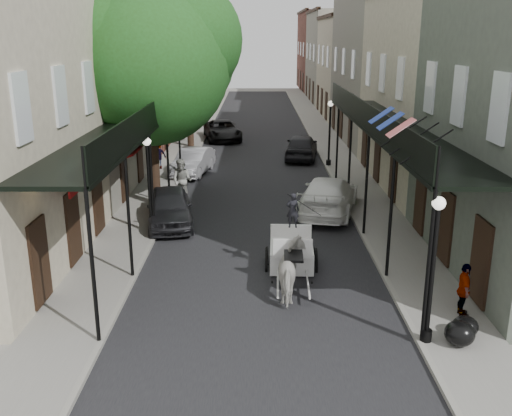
{
  "coord_description": "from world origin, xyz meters",
  "views": [
    {
      "loc": [
        -0.09,
        -14.56,
        7.36
      ],
      "look_at": [
        -0.11,
        4.44,
        1.6
      ],
      "focal_mm": 40.0,
      "sensor_mm": 36.0,
      "label": 1
    }
  ],
  "objects_px": {
    "lamppost_right_near": "(433,268)",
    "pedestrian_sidewalk_right": "(464,290)",
    "car_left_near": "(170,207)",
    "car_left_far": "(222,130)",
    "pedestrian_sidewalk_left": "(158,155)",
    "tree_far": "(194,60)",
    "car_left_mid": "(193,161)",
    "tree_near": "(159,57)",
    "lamppost_left": "(149,184)",
    "carriage": "(291,234)",
    "pedestrian_walking": "(182,181)",
    "lamppost_right_far": "(330,132)",
    "car_right_far": "(301,147)",
    "horse": "(293,271)",
    "car_right_near": "(328,195)"
  },
  "relations": [
    {
      "from": "lamppost_right_near",
      "to": "pedestrian_sidewalk_right",
      "type": "xyz_separation_m",
      "value": [
        1.34,
        1.33,
        -1.18
      ]
    },
    {
      "from": "car_left_near",
      "to": "car_left_far",
      "type": "distance_m",
      "value": 19.59
    },
    {
      "from": "pedestrian_sidewalk_left",
      "to": "tree_far",
      "type": "bearing_deg",
      "value": -139.88
    },
    {
      "from": "tree_far",
      "to": "car_left_mid",
      "type": "xyz_separation_m",
      "value": [
        0.65,
        -7.94,
        -5.13
      ]
    },
    {
      "from": "tree_near",
      "to": "lamppost_left",
      "type": "height_order",
      "value": "tree_near"
    },
    {
      "from": "pedestrian_sidewalk_right",
      "to": "carriage",
      "type": "bearing_deg",
      "value": 55.77
    },
    {
      "from": "pedestrian_walking",
      "to": "lamppost_right_far",
      "type": "bearing_deg",
      "value": 59.87
    },
    {
      "from": "carriage",
      "to": "car_right_far",
      "type": "distance_m",
      "value": 17.04
    },
    {
      "from": "car_left_mid",
      "to": "lamppost_left",
      "type": "bearing_deg",
      "value": -82.87
    },
    {
      "from": "horse",
      "to": "pedestrian_walking",
      "type": "xyz_separation_m",
      "value": [
        -4.48,
        9.97,
        0.19
      ]
    },
    {
      "from": "lamppost_right_near",
      "to": "car_left_near",
      "type": "bearing_deg",
      "value": 129.3
    },
    {
      "from": "lamppost_right_far",
      "to": "pedestrian_sidewalk_left",
      "type": "height_order",
      "value": "lamppost_right_far"
    },
    {
      "from": "lamppost_right_far",
      "to": "tree_near",
      "type": "bearing_deg",
      "value": -136.69
    },
    {
      "from": "car_left_mid",
      "to": "pedestrian_walking",
      "type": "bearing_deg",
      "value": -79.04
    },
    {
      "from": "carriage",
      "to": "car_right_far",
      "type": "bearing_deg",
      "value": 86.48
    },
    {
      "from": "lamppost_right_far",
      "to": "carriage",
      "type": "xyz_separation_m",
      "value": [
        -3.04,
        -14.72,
        -0.99
      ]
    },
    {
      "from": "pedestrian_walking",
      "to": "car_right_near",
      "type": "distance_m",
      "value": 6.71
    },
    {
      "from": "tree_near",
      "to": "pedestrian_sidewalk_left",
      "type": "bearing_deg",
      "value": 101.94
    },
    {
      "from": "lamppost_right_far",
      "to": "horse",
      "type": "relative_size",
      "value": 1.92
    },
    {
      "from": "car_right_near",
      "to": "pedestrian_walking",
      "type": "bearing_deg",
      "value": -0.51
    },
    {
      "from": "tree_near",
      "to": "car_left_far",
      "type": "relative_size",
      "value": 1.87
    },
    {
      "from": "tree_near",
      "to": "car_left_mid",
      "type": "distance_m",
      "value": 8.4
    },
    {
      "from": "car_right_near",
      "to": "lamppost_left",
      "type": "bearing_deg",
      "value": 37.16
    },
    {
      "from": "tree_far",
      "to": "car_right_far",
      "type": "distance_m",
      "value": 9.43
    },
    {
      "from": "car_right_near",
      "to": "tree_near",
      "type": "bearing_deg",
      "value": 4.88
    },
    {
      "from": "tree_near",
      "to": "pedestrian_sidewalk_right",
      "type": "relative_size",
      "value": 6.44
    },
    {
      "from": "car_left_far",
      "to": "car_right_near",
      "type": "height_order",
      "value": "car_right_near"
    },
    {
      "from": "lamppost_right_near",
      "to": "horse",
      "type": "height_order",
      "value": "lamppost_right_near"
    },
    {
      "from": "lamppost_right_near",
      "to": "pedestrian_sidewalk_right",
      "type": "relative_size",
      "value": 2.48
    },
    {
      "from": "horse",
      "to": "car_left_near",
      "type": "xyz_separation_m",
      "value": [
        -4.58,
        6.67,
        -0.07
      ]
    },
    {
      "from": "lamppost_left",
      "to": "car_left_mid",
      "type": "bearing_deg",
      "value": 87.2
    },
    {
      "from": "tree_far",
      "to": "car_left_near",
      "type": "bearing_deg",
      "value": -87.8
    },
    {
      "from": "horse",
      "to": "pedestrian_walking",
      "type": "distance_m",
      "value": 10.93
    },
    {
      "from": "pedestrian_walking",
      "to": "car_left_mid",
      "type": "bearing_deg",
      "value": 107.06
    },
    {
      "from": "lamppost_left",
      "to": "pedestrian_sidewalk_left",
      "type": "distance_m",
      "value": 11.19
    },
    {
      "from": "tree_near",
      "to": "horse",
      "type": "bearing_deg",
      "value": -61.28
    },
    {
      "from": "lamppost_right_far",
      "to": "car_right_far",
      "type": "relative_size",
      "value": 0.8
    },
    {
      "from": "lamppost_right_far",
      "to": "carriage",
      "type": "relative_size",
      "value": 1.36
    },
    {
      "from": "lamppost_left",
      "to": "car_left_far",
      "type": "height_order",
      "value": "lamppost_left"
    },
    {
      "from": "tree_near",
      "to": "carriage",
      "type": "xyz_separation_m",
      "value": [
        5.26,
        -6.9,
        -5.43
      ]
    },
    {
      "from": "car_left_mid",
      "to": "car_right_near",
      "type": "distance_m",
      "value": 9.78
    },
    {
      "from": "tree_near",
      "to": "tree_far",
      "type": "height_order",
      "value": "tree_near"
    },
    {
      "from": "pedestrian_walking",
      "to": "tree_far",
      "type": "bearing_deg",
      "value": 109.19
    },
    {
      "from": "lamppost_right_near",
      "to": "carriage",
      "type": "xyz_separation_m",
      "value": [
        -3.04,
        5.28,
        -0.99
      ]
    },
    {
      "from": "car_right_near",
      "to": "car_right_far",
      "type": "height_order",
      "value": "car_right_far"
    },
    {
      "from": "pedestrian_walking",
      "to": "car_right_far",
      "type": "xyz_separation_m",
      "value": [
        6.18,
        9.54,
        -0.22
      ]
    },
    {
      "from": "lamppost_right_far",
      "to": "car_right_far",
      "type": "height_order",
      "value": "lamppost_right_far"
    },
    {
      "from": "car_left_mid",
      "to": "car_left_near",
      "type": "bearing_deg",
      "value": -80.08
    },
    {
      "from": "lamppost_left",
      "to": "pedestrian_walking",
      "type": "bearing_deg",
      "value": 82.73
    },
    {
      "from": "pedestrian_walking",
      "to": "car_right_near",
      "type": "xyz_separation_m",
      "value": [
        6.48,
        -1.7,
        -0.22
      ]
    }
  ]
}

